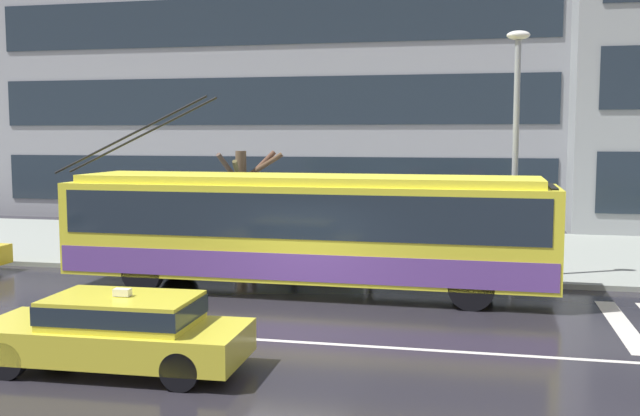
# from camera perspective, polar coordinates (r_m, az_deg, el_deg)

# --- Properties ---
(ground_plane) EXTENTS (160.00, 160.00, 0.00)m
(ground_plane) POSITION_cam_1_polar(r_m,az_deg,el_deg) (15.54, -2.91, -8.99)
(ground_plane) COLOR #242229
(sidewalk_slab) EXTENTS (80.00, 10.00, 0.14)m
(sidewalk_slab) POSITION_cam_1_polar(r_m,az_deg,el_deg) (25.03, 3.03, -3.19)
(sidewalk_slab) COLOR gray
(sidewalk_slab) RESTS_ON ground_plane
(crosswalk_stripe_edge_near) EXTENTS (0.44, 4.40, 0.01)m
(crosswalk_stripe_edge_near) POSITION_cam_1_polar(r_m,az_deg,el_deg) (16.70, 22.29, -8.36)
(crosswalk_stripe_edge_near) COLOR beige
(crosswalk_stripe_edge_near) RESTS_ON ground_plane
(lane_centre_line) EXTENTS (72.00, 0.14, 0.01)m
(lane_centre_line) POSITION_cam_1_polar(r_m,az_deg,el_deg) (14.43, -4.17, -10.15)
(lane_centre_line) COLOR silver
(lane_centre_line) RESTS_ON ground_plane
(trolleybus) EXTENTS (12.85, 2.73, 4.92)m
(trolleybus) POSITION_cam_1_polar(r_m,az_deg,el_deg) (18.45, -1.11, -1.54)
(trolleybus) COLOR yellow
(trolleybus) RESTS_ON ground_plane
(taxi_oncoming_near) EXTENTS (4.51, 1.84, 1.39)m
(taxi_oncoming_near) POSITION_cam_1_polar(r_m,az_deg,el_deg) (12.93, -15.41, -9.01)
(taxi_oncoming_near) COLOR gold
(taxi_oncoming_near) RESTS_ON ground_plane
(bus_shelter) EXTENTS (4.24, 1.64, 2.57)m
(bus_shelter) POSITION_cam_1_polar(r_m,az_deg,el_deg) (22.11, -1.10, 0.81)
(bus_shelter) COLOR gray
(bus_shelter) RESTS_ON sidewalk_slab
(pedestrian_at_shelter) EXTENTS (1.23, 1.23, 1.91)m
(pedestrian_at_shelter) POSITION_cam_1_polar(r_m,az_deg,el_deg) (22.83, -5.15, -0.16)
(pedestrian_at_shelter) COLOR #4B4243
(pedestrian_at_shelter) RESTS_ON sidewalk_slab
(pedestrian_approaching_curb) EXTENTS (1.23, 1.23, 1.96)m
(pedestrian_approaching_curb) POSITION_cam_1_polar(r_m,az_deg,el_deg) (22.39, 3.52, -0.10)
(pedestrian_approaching_curb) COLOR #232A26
(pedestrian_approaching_curb) RESTS_ON sidewalk_slab
(pedestrian_walking_past) EXTENTS (1.11, 1.11, 1.91)m
(pedestrian_walking_past) POSITION_cam_1_polar(r_m,az_deg,el_deg) (20.49, 11.34, -0.84)
(pedestrian_walking_past) COLOR #504253
(pedestrian_walking_past) RESTS_ON sidewalk_slab
(pedestrian_waiting_by_pole) EXTENTS (1.26, 1.26, 1.90)m
(pedestrian_waiting_by_pole) POSITION_cam_1_polar(r_m,az_deg,el_deg) (22.57, -1.99, -0.14)
(pedestrian_waiting_by_pole) COLOR black
(pedestrian_waiting_by_pole) RESTS_ON sidewalk_slab
(street_lamp) EXTENTS (0.60, 0.32, 6.49)m
(street_lamp) POSITION_cam_1_polar(r_m,az_deg,el_deg) (20.13, 14.91, 5.66)
(street_lamp) COLOR #90969A
(street_lamp) RESTS_ON sidewalk_slab
(street_tree_bare) EXTENTS (1.87, 1.52, 3.29)m
(street_tree_bare) POSITION_cam_1_polar(r_m,az_deg,el_deg) (23.90, -5.98, 1.13)
(street_tree_bare) COLOR brown
(street_tree_bare) RESTS_ON sidewalk_slab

